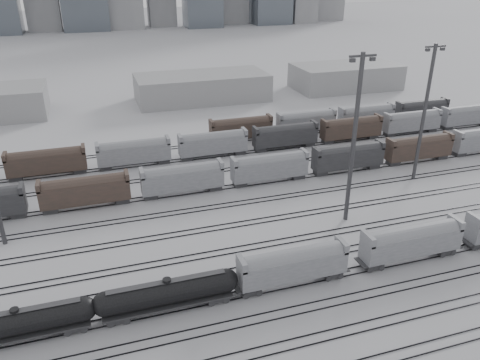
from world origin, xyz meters
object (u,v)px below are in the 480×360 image
object	(u,v)px
tank_car_a	(17,323)
light_mast_c	(354,137)
hopper_car_a	(293,264)
hopper_car_b	(412,240)
tank_car_b	(168,293)

from	to	relation	value
tank_car_a	light_mast_c	size ratio (longest dim) A/B	0.63
hopper_car_a	light_mast_c	xyz separation A→B (m)	(15.51, 13.29, 11.19)
tank_car_a	hopper_car_b	xyz separation A→B (m)	(51.16, -0.00, 0.90)
hopper_car_b	hopper_car_a	bearing A→B (deg)	180.00
tank_car_a	light_mast_c	world-z (taller)	light_mast_c
tank_car_a	hopper_car_b	size ratio (longest dim) A/B	1.13
tank_car_a	hopper_car_b	world-z (taller)	hopper_car_b
hopper_car_b	light_mast_c	size ratio (longest dim) A/B	0.55
tank_car_a	tank_car_b	size ratio (longest dim) A/B	0.96
tank_car_b	hopper_car_a	bearing A→B (deg)	0.00
hopper_car_b	tank_car_a	bearing A→B (deg)	180.00
hopper_car_b	light_mast_c	xyz separation A→B (m)	(-2.60, 13.29, 11.09)
tank_car_a	light_mast_c	bearing A→B (deg)	15.31
tank_car_b	hopper_car_a	distance (m)	16.34
tank_car_b	hopper_car_b	world-z (taller)	hopper_car_b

